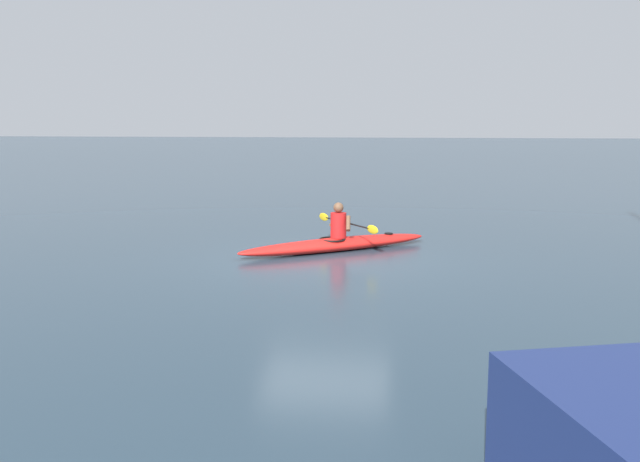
{
  "coord_description": "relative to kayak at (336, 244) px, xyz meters",
  "views": [
    {
      "loc": [
        -1.49,
        13.27,
        2.77
      ],
      "look_at": [
        -0.0,
        0.9,
        0.75
      ],
      "focal_mm": 39.78,
      "sensor_mm": 36.0,
      "label": 1
    }
  ],
  "objects": [
    {
      "name": "kayaker",
      "position": [
        -0.07,
        -0.05,
        0.45
      ],
      "size": [
        1.42,
        1.98,
        0.74
      ],
      "color": "red",
      "rests_on": "kayak"
    },
    {
      "name": "ground_plane",
      "position": [
        0.08,
        1.15,
        -0.14
      ],
      "size": [
        160.0,
        160.0,
        0.0
      ],
      "primitive_type": "plane",
      "color": "#283D4C"
    },
    {
      "name": "kayak",
      "position": [
        0.0,
        0.0,
        0.0
      ],
      "size": [
        3.94,
        3.04,
        0.27
      ],
      "color": "red",
      "rests_on": "ground"
    }
  ]
}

